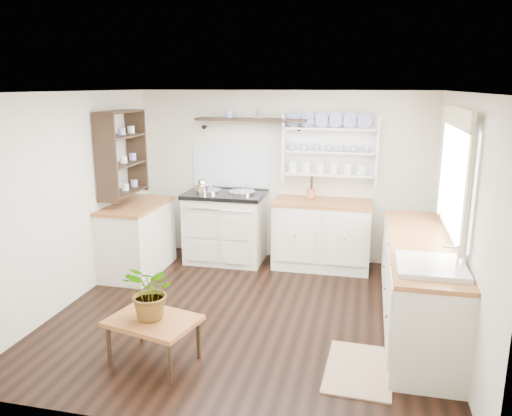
# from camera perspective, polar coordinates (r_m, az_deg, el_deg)

# --- Properties ---
(floor) EXTENTS (4.00, 3.80, 0.01)m
(floor) POSITION_cam_1_polar(r_m,az_deg,el_deg) (5.42, -0.78, -11.99)
(floor) COLOR black
(floor) RESTS_ON ground
(wall_back) EXTENTS (4.00, 0.02, 2.30)m
(wall_back) POSITION_cam_1_polar(r_m,az_deg,el_deg) (6.85, 2.95, 3.64)
(wall_back) COLOR beige
(wall_back) RESTS_ON ground
(wall_right) EXTENTS (0.02, 3.80, 2.30)m
(wall_right) POSITION_cam_1_polar(r_m,az_deg,el_deg) (4.96, 22.23, -1.34)
(wall_right) COLOR beige
(wall_right) RESTS_ON ground
(wall_left) EXTENTS (0.02, 3.80, 2.30)m
(wall_left) POSITION_cam_1_polar(r_m,az_deg,el_deg) (5.82, -20.33, 0.96)
(wall_left) COLOR beige
(wall_left) RESTS_ON ground
(ceiling) EXTENTS (4.00, 3.80, 0.01)m
(ceiling) POSITION_cam_1_polar(r_m,az_deg,el_deg) (4.88, -0.87, 13.13)
(ceiling) COLOR white
(ceiling) RESTS_ON wall_back
(window) EXTENTS (0.08, 1.55, 1.22)m
(window) POSITION_cam_1_polar(r_m,az_deg,el_deg) (5.01, 21.83, 3.71)
(window) COLOR white
(window) RESTS_ON wall_right
(aga_cooker) EXTENTS (1.07, 0.74, 0.99)m
(aga_cooker) POSITION_cam_1_polar(r_m,az_deg,el_deg) (6.84, -3.50, -2.08)
(aga_cooker) COLOR beige
(aga_cooker) RESTS_ON floor
(back_cabinets) EXTENTS (1.27, 0.63, 0.90)m
(back_cabinets) POSITION_cam_1_polar(r_m,az_deg,el_deg) (6.64, 7.53, -2.91)
(back_cabinets) COLOR beige
(back_cabinets) RESTS_ON floor
(right_cabinets) EXTENTS (0.62, 2.43, 0.90)m
(right_cabinets) POSITION_cam_1_polar(r_m,az_deg,el_deg) (5.23, 18.10, -8.21)
(right_cabinets) COLOR beige
(right_cabinets) RESTS_ON floor
(belfast_sink) EXTENTS (0.55, 0.60, 0.45)m
(belfast_sink) POSITION_cam_1_polar(r_m,az_deg,el_deg) (4.41, 19.24, -7.70)
(belfast_sink) COLOR white
(belfast_sink) RESTS_ON right_cabinets
(left_cabinets) EXTENTS (0.62, 1.13, 0.90)m
(left_cabinets) POSITION_cam_1_polar(r_m,az_deg,el_deg) (6.60, -13.41, -3.28)
(left_cabinets) COLOR beige
(left_cabinets) RESTS_ON floor
(plate_rack) EXTENTS (1.20, 0.22, 0.90)m
(plate_rack) POSITION_cam_1_polar(r_m,az_deg,el_deg) (6.67, 8.48, 6.76)
(plate_rack) COLOR white
(plate_rack) RESTS_ON wall_back
(high_shelf) EXTENTS (1.50, 0.29, 0.16)m
(high_shelf) POSITION_cam_1_polar(r_m,az_deg,el_deg) (6.71, -0.57, 9.98)
(high_shelf) COLOR black
(high_shelf) RESTS_ON wall_back
(left_shelving) EXTENTS (0.28, 0.80, 1.05)m
(left_shelving) POSITION_cam_1_polar(r_m,az_deg,el_deg) (6.44, -15.08, 6.13)
(left_shelving) COLOR black
(left_shelving) RESTS_ON wall_left
(kettle) EXTENTS (0.18, 0.18, 0.22)m
(kettle) POSITION_cam_1_polar(r_m,az_deg,el_deg) (6.68, -6.17, 2.37)
(kettle) COLOR silver
(kettle) RESTS_ON aga_cooker
(utensil_crock) EXTENTS (0.11, 0.11, 0.13)m
(utensil_crock) POSITION_cam_1_polar(r_m,az_deg,el_deg) (6.61, 6.26, 1.63)
(utensil_crock) COLOR #A5643C
(utensil_crock) RESTS_ON back_cabinets
(center_table) EXTENTS (0.84, 0.69, 0.40)m
(center_table) POSITION_cam_1_polar(r_m,az_deg,el_deg) (4.52, -11.66, -12.82)
(center_table) COLOR brown
(center_table) RESTS_ON floor
(potted_plant) EXTENTS (0.58, 0.55, 0.50)m
(potted_plant) POSITION_cam_1_polar(r_m,az_deg,el_deg) (4.39, -11.85, -9.36)
(potted_plant) COLOR #3F7233
(potted_plant) RESTS_ON center_table
(floor_rug) EXTENTS (0.59, 0.87, 0.02)m
(floor_rug) POSITION_cam_1_polar(r_m,az_deg,el_deg) (4.55, 11.67, -17.60)
(floor_rug) COLOR #937655
(floor_rug) RESTS_ON floor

